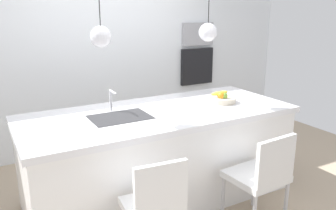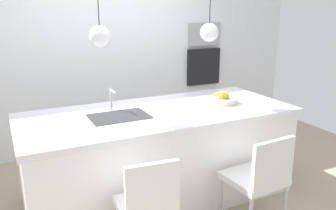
% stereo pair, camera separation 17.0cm
% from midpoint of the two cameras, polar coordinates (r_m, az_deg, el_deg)
% --- Properties ---
extents(floor, '(6.60, 6.60, 0.00)m').
position_cam_midpoint_polar(floor, '(3.89, -2.62, -14.37)').
color(floor, tan).
rests_on(floor, ground).
extents(back_wall, '(6.00, 0.10, 2.60)m').
position_cam_midpoint_polar(back_wall, '(4.95, -11.47, 7.83)').
color(back_wall, white).
rests_on(back_wall, ground).
extents(kitchen_island, '(2.73, 1.15, 0.94)m').
position_cam_midpoint_polar(kitchen_island, '(3.68, -2.72, -8.00)').
color(kitchen_island, white).
rests_on(kitchen_island, ground).
extents(sink_basin, '(0.56, 0.40, 0.02)m').
position_cam_midpoint_polar(sink_basin, '(3.36, -9.23, -2.05)').
color(sink_basin, '#2D2D30').
rests_on(sink_basin, kitchen_island).
extents(faucet, '(0.02, 0.17, 0.22)m').
position_cam_midpoint_polar(faucet, '(3.52, -10.53, 1.17)').
color(faucet, silver).
rests_on(faucet, kitchen_island).
extents(fruit_bowl, '(0.29, 0.29, 0.15)m').
position_cam_midpoint_polar(fruit_bowl, '(3.85, 7.54, 1.04)').
color(fruit_bowl, beige).
rests_on(fruit_bowl, kitchen_island).
extents(microwave, '(0.54, 0.08, 0.34)m').
position_cam_midpoint_polar(microwave, '(5.50, 3.88, 11.44)').
color(microwave, '#9E9EA3').
rests_on(microwave, back_wall).
extents(oven, '(0.56, 0.08, 0.56)m').
position_cam_midpoint_polar(oven, '(5.56, 3.78, 6.29)').
color(oven, black).
rests_on(oven, back_wall).
extents(chair_near, '(0.46, 0.45, 0.91)m').
position_cam_midpoint_polar(chair_near, '(2.73, -4.01, -15.95)').
color(chair_near, white).
rests_on(chair_near, ground).
extents(chair_middle, '(0.50, 0.49, 0.90)m').
position_cam_midpoint_polar(chair_middle, '(3.26, 13.52, -10.85)').
color(chair_middle, silver).
rests_on(chair_middle, ground).
extents(pendant_light_left, '(0.19, 0.19, 0.79)m').
position_cam_midpoint_polar(pendant_light_left, '(3.17, -12.39, 10.83)').
color(pendant_light_left, silver).
extents(pendant_light_right, '(0.19, 0.19, 0.79)m').
position_cam_midpoint_polar(pendant_light_right, '(3.66, 5.17, 11.71)').
color(pendant_light_right, silver).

